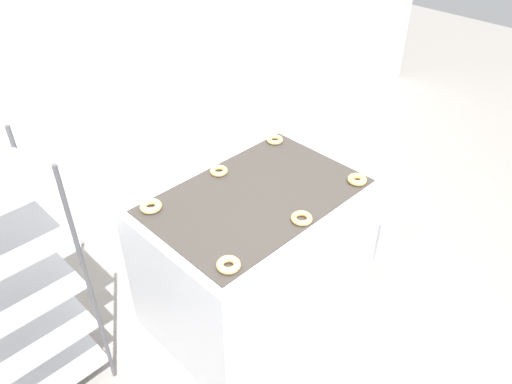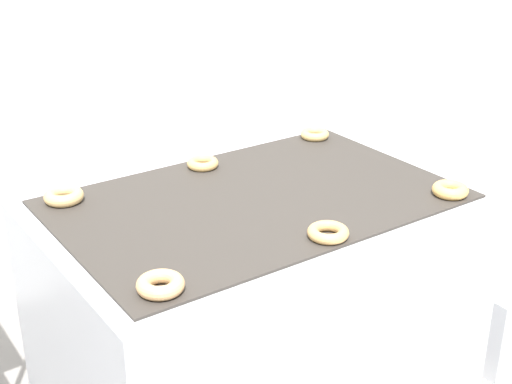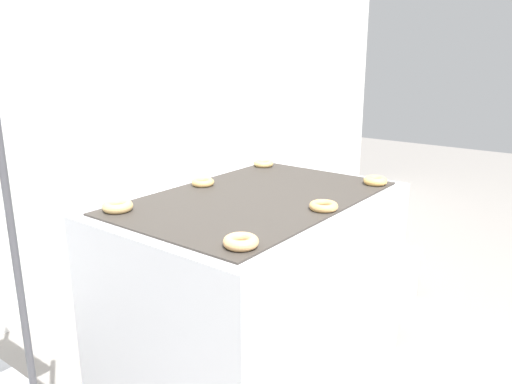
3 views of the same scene
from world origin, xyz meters
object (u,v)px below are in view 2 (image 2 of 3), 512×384
(donut_near_left, at_px, (160,285))
(donut_far_right, at_px, (315,134))
(glaze_bin, at_px, (497,314))
(donut_near_right, at_px, (450,190))
(donut_far_left, at_px, (64,196))
(donut_near_center, at_px, (328,232))
(fryer_machine, at_px, (256,323))
(donut_far_center, at_px, (203,163))

(donut_near_left, xyz_separation_m, donut_far_right, (1.02, 0.66, -0.00))
(glaze_bin, xyz_separation_m, donut_near_right, (-0.60, -0.16, 0.78))
(donut_near_right, distance_m, donut_far_left, 1.22)
(glaze_bin, relative_size, donut_far_left, 2.94)
(donut_near_left, xyz_separation_m, donut_near_right, (1.03, -0.01, 0.00))
(donut_near_left, distance_m, donut_far_right, 1.21)
(donut_near_left, relative_size, donut_near_center, 1.01)
(donut_near_right, height_order, donut_far_left, same)
(donut_near_right, bearing_deg, donut_near_center, -179.56)
(glaze_bin, xyz_separation_m, donut_near_left, (-1.62, -0.15, 0.78))
(donut_far_left, bearing_deg, donut_near_left, -89.94)
(donut_near_center, relative_size, donut_far_right, 1.07)
(donut_near_center, bearing_deg, fryer_machine, 91.92)
(fryer_machine, xyz_separation_m, glaze_bin, (1.12, -0.17, -0.29))
(donut_near_center, bearing_deg, donut_far_right, 53.52)
(donut_far_left, xyz_separation_m, donut_far_right, (1.02, 0.02, -0.00))
(donut_near_right, bearing_deg, glaze_bin, 15.05)
(glaze_bin, distance_m, donut_far_left, 1.87)
(fryer_machine, height_order, donut_near_center, donut_near_center)
(glaze_bin, xyz_separation_m, donut_near_center, (-1.11, -0.16, 0.78))
(fryer_machine, bearing_deg, donut_near_left, -147.44)
(fryer_machine, distance_m, donut_far_left, 0.77)
(donut_near_right, relative_size, donut_far_center, 1.04)
(donut_far_left, relative_size, donut_far_right, 1.12)
(fryer_machine, distance_m, glaze_bin, 1.17)
(donut_far_center, bearing_deg, donut_near_left, -127.99)
(donut_near_center, bearing_deg, glaze_bin, 8.48)
(donut_near_left, distance_m, donut_far_center, 0.82)
(glaze_bin, height_order, donut_near_right, donut_near_right)
(fryer_machine, xyz_separation_m, donut_near_center, (0.01, -0.34, 0.49))
(donut_near_left, height_order, donut_near_center, donut_near_left)
(donut_near_left, distance_m, donut_far_left, 0.64)
(donut_far_right, bearing_deg, donut_far_left, -178.98)
(glaze_bin, relative_size, donut_far_center, 3.31)
(glaze_bin, height_order, donut_far_left, donut_far_left)
(donut_far_center, bearing_deg, donut_far_right, 1.83)
(glaze_bin, height_order, donut_far_right, donut_far_right)
(donut_far_left, distance_m, donut_far_right, 1.02)
(donut_near_right, bearing_deg, donut_near_left, 179.47)
(donut_far_right, bearing_deg, donut_near_left, -147.02)
(donut_far_center, bearing_deg, donut_near_center, -88.54)
(glaze_bin, bearing_deg, fryer_machine, 171.21)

